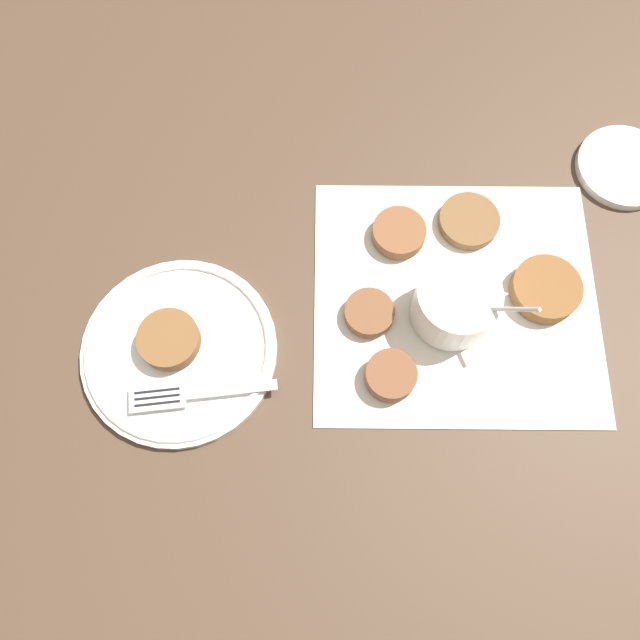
{
  "coord_description": "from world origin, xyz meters",
  "views": [
    {
      "loc": [
        -0.21,
        -0.28,
        0.7
      ],
      "look_at": [
        -0.19,
        -0.04,
        0.02
      ],
      "focal_mm": 35.0,
      "sensor_mm": 36.0,
      "label": 1
    }
  ],
  "objects_px": {
    "extra_saucer": "(624,167)",
    "sauce_bowl": "(455,305)",
    "fritter_on_plate": "(169,339)",
    "fork": "(187,394)",
    "serving_plate": "(179,350)"
  },
  "relations": [
    {
      "from": "extra_saucer",
      "to": "sauce_bowl",
      "type": "bearing_deg",
      "value": -143.39
    },
    {
      "from": "fritter_on_plate",
      "to": "fork",
      "type": "distance_m",
      "value": 0.07
    },
    {
      "from": "sauce_bowl",
      "to": "serving_plate",
      "type": "distance_m",
      "value": 0.32
    },
    {
      "from": "sauce_bowl",
      "to": "fork",
      "type": "xyz_separation_m",
      "value": [
        -0.31,
        -0.08,
        -0.01
      ]
    },
    {
      "from": "sauce_bowl",
      "to": "extra_saucer",
      "type": "height_order",
      "value": "sauce_bowl"
    },
    {
      "from": "sauce_bowl",
      "to": "fork",
      "type": "height_order",
      "value": "sauce_bowl"
    },
    {
      "from": "fork",
      "to": "extra_saucer",
      "type": "xyz_separation_m",
      "value": [
        0.56,
        0.27,
        -0.01
      ]
    },
    {
      "from": "serving_plate",
      "to": "fork",
      "type": "relative_size",
      "value": 1.37
    },
    {
      "from": "fritter_on_plate",
      "to": "extra_saucer",
      "type": "distance_m",
      "value": 0.62
    },
    {
      "from": "fritter_on_plate",
      "to": "sauce_bowl",
      "type": "bearing_deg",
      "value": 3.45
    },
    {
      "from": "fork",
      "to": "extra_saucer",
      "type": "bearing_deg",
      "value": 25.72
    },
    {
      "from": "fritter_on_plate",
      "to": "fork",
      "type": "relative_size",
      "value": 0.43
    },
    {
      "from": "fritter_on_plate",
      "to": "extra_saucer",
      "type": "xyz_separation_m",
      "value": [
        0.58,
        0.21,
        -0.02
      ]
    },
    {
      "from": "sauce_bowl",
      "to": "fork",
      "type": "bearing_deg",
      "value": -164.91
    },
    {
      "from": "fritter_on_plate",
      "to": "extra_saucer",
      "type": "height_order",
      "value": "fritter_on_plate"
    }
  ]
}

